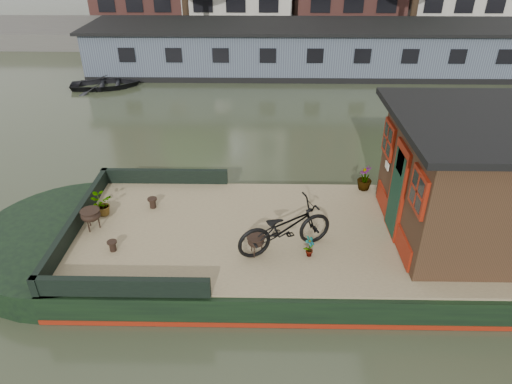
{
  "coord_description": "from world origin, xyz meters",
  "views": [
    {
      "loc": [
        -2.15,
        -7.58,
        6.0
      ],
      "look_at": [
        -2.29,
        0.5,
        1.25
      ],
      "focal_mm": 32.0,
      "sensor_mm": 36.0,
      "label": 1
    }
  ],
  "objects_px": {
    "cabin": "(494,179)",
    "dinghy": "(106,81)",
    "brazier_front": "(256,245)",
    "bicycle": "(285,228)",
    "brazier_rear": "(92,219)",
    "potted_plant_a": "(309,247)"
  },
  "relations": [
    {
      "from": "cabin",
      "to": "dinghy",
      "type": "xyz_separation_m",
      "value": [
        -11.03,
        11.26,
        -1.58
      ]
    },
    {
      "from": "cabin",
      "to": "brazier_front",
      "type": "xyz_separation_m",
      "value": [
        -4.46,
        -0.78,
        -1.03
      ]
    },
    {
      "from": "cabin",
      "to": "bicycle",
      "type": "height_order",
      "value": "cabin"
    },
    {
      "from": "cabin",
      "to": "bicycle",
      "type": "distance_m",
      "value": 4.04
    },
    {
      "from": "brazier_rear",
      "to": "bicycle",
      "type": "bearing_deg",
      "value": -8.9
    },
    {
      "from": "brazier_rear",
      "to": "potted_plant_a",
      "type": "bearing_deg",
      "value": -10.7
    },
    {
      "from": "cabin",
      "to": "brazier_front",
      "type": "height_order",
      "value": "cabin"
    },
    {
      "from": "potted_plant_a",
      "to": "brazier_rear",
      "type": "distance_m",
      "value": 4.39
    },
    {
      "from": "potted_plant_a",
      "to": "bicycle",
      "type": "bearing_deg",
      "value": 155.06
    },
    {
      "from": "potted_plant_a",
      "to": "brazier_front",
      "type": "bearing_deg",
      "value": 177.34
    },
    {
      "from": "bicycle",
      "to": "brazier_front",
      "type": "distance_m",
      "value": 0.64
    },
    {
      "from": "cabin",
      "to": "bicycle",
      "type": "relative_size",
      "value": 2.13
    },
    {
      "from": "brazier_rear",
      "to": "dinghy",
      "type": "bearing_deg",
      "value": 106.04
    },
    {
      "from": "potted_plant_a",
      "to": "brazier_rear",
      "type": "height_order",
      "value": "same"
    },
    {
      "from": "cabin",
      "to": "brazier_front",
      "type": "bearing_deg",
      "value": -170.08
    },
    {
      "from": "cabin",
      "to": "potted_plant_a",
      "type": "height_order",
      "value": "cabin"
    },
    {
      "from": "bicycle",
      "to": "brazier_front",
      "type": "bearing_deg",
      "value": 84.05
    },
    {
      "from": "cabin",
      "to": "dinghy",
      "type": "bearing_deg",
      "value": 134.4
    },
    {
      "from": "brazier_front",
      "to": "dinghy",
      "type": "height_order",
      "value": "brazier_front"
    },
    {
      "from": "cabin",
      "to": "brazier_rear",
      "type": "height_order",
      "value": "cabin"
    },
    {
      "from": "cabin",
      "to": "dinghy",
      "type": "relative_size",
      "value": 1.39
    },
    {
      "from": "brazier_front",
      "to": "brazier_rear",
      "type": "height_order",
      "value": "brazier_rear"
    }
  ]
}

